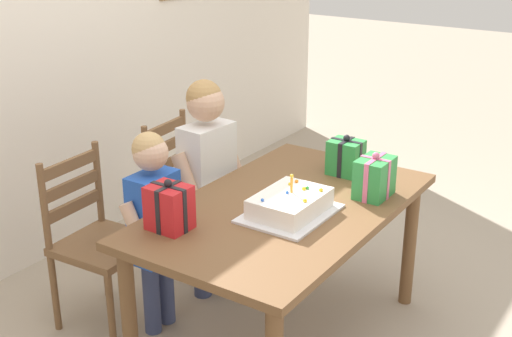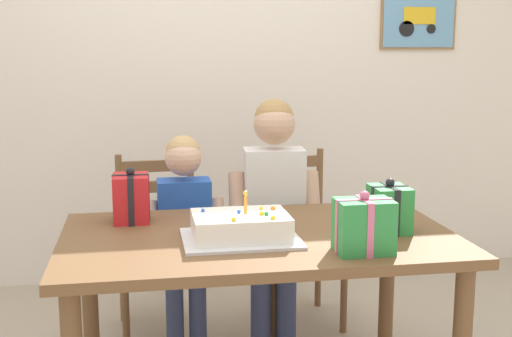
# 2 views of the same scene
# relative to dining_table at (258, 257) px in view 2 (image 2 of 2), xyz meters

# --- Properties ---
(back_wall) EXTENTS (6.40, 0.11, 2.60)m
(back_wall) POSITION_rel_dining_table_xyz_m (0.00, 1.74, 0.64)
(back_wall) COLOR silver
(back_wall) RESTS_ON ground
(dining_table) EXTENTS (1.53, 0.92, 0.75)m
(dining_table) POSITION_rel_dining_table_xyz_m (0.00, 0.00, 0.00)
(dining_table) COLOR brown
(dining_table) RESTS_ON ground
(birthday_cake) EXTENTS (0.44, 0.34, 0.19)m
(birthday_cake) POSITION_rel_dining_table_xyz_m (-0.08, -0.08, 0.14)
(birthday_cake) COLOR silver
(birthday_cake) RESTS_ON dining_table
(gift_box_red_large) EXTENTS (0.15, 0.17, 0.22)m
(gift_box_red_large) POSITION_rel_dining_table_xyz_m (0.52, -0.05, 0.19)
(gift_box_red_large) COLOR #2D8E42
(gift_box_red_large) RESTS_ON dining_table
(gift_box_beside_cake) EXTENTS (0.20, 0.15, 0.23)m
(gift_box_beside_cake) POSITION_rel_dining_table_xyz_m (0.33, -0.30, 0.19)
(gift_box_beside_cake) COLOR #2D8E42
(gift_box_beside_cake) RESTS_ON dining_table
(gift_box_corner_small) EXTENTS (0.15, 0.18, 0.23)m
(gift_box_corner_small) POSITION_rel_dining_table_xyz_m (-0.49, 0.28, 0.19)
(gift_box_corner_small) COLOR red
(gift_box_corner_small) RESTS_ON dining_table
(chair_left) EXTENTS (0.44, 0.44, 0.92)m
(chair_left) POSITION_rel_dining_table_xyz_m (-0.37, 0.89, -0.19)
(chair_left) COLOR brown
(chair_left) RESTS_ON ground
(chair_right) EXTENTS (0.46, 0.46, 0.92)m
(chair_right) POSITION_rel_dining_table_xyz_m (0.36, 0.89, -0.19)
(chair_right) COLOR brown
(chair_right) RESTS_ON ground
(child_older) EXTENTS (0.46, 0.27, 1.24)m
(child_older) POSITION_rel_dining_table_xyz_m (0.18, 0.60, 0.09)
(child_older) COLOR #38426B
(child_older) RESTS_ON ground
(child_younger) EXTENTS (0.38, 0.22, 1.07)m
(child_younger) POSITION_rel_dining_table_xyz_m (-0.25, 0.60, -0.01)
(child_younger) COLOR #38426B
(child_younger) RESTS_ON ground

